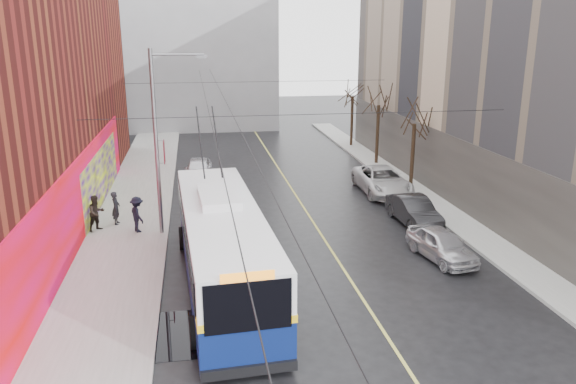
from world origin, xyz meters
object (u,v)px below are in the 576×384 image
(tree_far, at_px, (353,87))
(pedestrian_c, at_px, (137,214))
(tree_mid, at_px, (379,95))
(pedestrian_b, at_px, (96,213))
(streetlight_pole, at_px, (159,139))
(tree_near, at_px, (415,111))
(parked_car_c, at_px, (382,180))
(parked_car_b, at_px, (414,211))
(trolleybus, at_px, (223,245))
(parked_car_a, at_px, (442,245))
(pedestrian_a, at_px, (116,208))
(following_car, at_px, (199,169))

(tree_far, relative_size, pedestrian_c, 3.66)
(tree_mid, bearing_deg, pedestrian_c, -142.33)
(pedestrian_b, bearing_deg, streetlight_pole, -56.00)
(tree_near, xyz_separation_m, parked_car_c, (-2.10, -0.52, -4.18))
(parked_car_b, bearing_deg, trolleybus, -152.54)
(parked_car_b, xyz_separation_m, pedestrian_c, (-14.07, 0.75, 0.33))
(parked_car_a, bearing_deg, tree_far, 73.81)
(tree_far, distance_m, pedestrian_b, 26.93)
(pedestrian_a, bearing_deg, streetlight_pole, -119.47)
(trolleybus, height_order, pedestrian_b, trolleybus)
(tree_near, height_order, parked_car_c, tree_near)
(following_car, xyz_separation_m, pedestrian_c, (-3.11, -10.28, 0.31))
(tree_near, relative_size, pedestrian_c, 3.57)
(pedestrian_a, xyz_separation_m, pedestrian_c, (1.19, -1.38, 0.04))
(trolleybus, height_order, pedestrian_c, trolleybus)
(tree_far, bearing_deg, parked_car_c, -98.23)
(parked_car_a, distance_m, pedestrian_c, 14.55)
(parked_car_a, height_order, parked_car_b, parked_car_b)
(tree_far, height_order, pedestrian_b, tree_far)
(tree_mid, relative_size, following_car, 1.54)
(trolleybus, xyz_separation_m, pedestrian_c, (-3.86, 6.59, -0.70))
(trolleybus, bearing_deg, following_car, 89.30)
(parked_car_c, relative_size, pedestrian_a, 3.34)
(following_car, bearing_deg, streetlight_pole, -94.44)
(tree_far, xyz_separation_m, parked_car_c, (-2.10, -14.52, -4.34))
(pedestrian_b, bearing_deg, tree_far, 4.06)
(tree_far, height_order, trolleybus, tree_far)
(trolleybus, distance_m, pedestrian_b, 9.26)
(tree_far, height_order, parked_car_c, tree_far)
(parked_car_b, relative_size, pedestrian_b, 2.42)
(parked_car_c, height_order, pedestrian_b, pedestrian_b)
(streetlight_pole, xyz_separation_m, parked_car_a, (12.18, -5.14, -4.16))
(streetlight_pole, bearing_deg, tree_near, 21.62)
(parked_car_b, distance_m, following_car, 15.55)
(tree_near, bearing_deg, following_car, 161.05)
(trolleybus, relative_size, pedestrian_c, 7.47)
(tree_near, xyz_separation_m, parked_car_a, (-2.96, -11.14, -4.29))
(streetlight_pole, distance_m, parked_car_c, 14.71)
(tree_far, xyz_separation_m, trolleybus, (-12.59, -26.29, -3.39))
(pedestrian_b, bearing_deg, tree_near, -26.37)
(parked_car_b, bearing_deg, pedestrian_b, 173.15)
(parked_car_c, distance_m, pedestrian_a, 16.00)
(parked_car_b, bearing_deg, following_car, 132.52)
(streetlight_pole, relative_size, tree_mid, 1.35)
(parked_car_c, relative_size, following_car, 1.32)
(parked_car_c, xyz_separation_m, pedestrian_c, (-14.35, -5.19, 0.25))
(tree_mid, bearing_deg, tree_far, 90.00)
(pedestrian_c, bearing_deg, following_car, -41.93)
(parked_car_b, height_order, pedestrian_a, pedestrian_a)
(tree_far, bearing_deg, streetlight_pole, -127.12)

